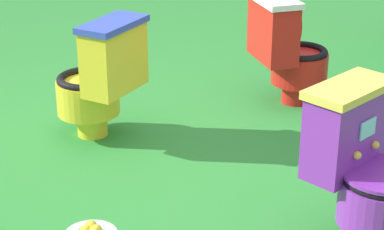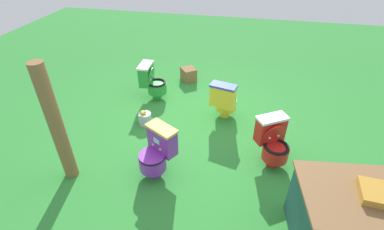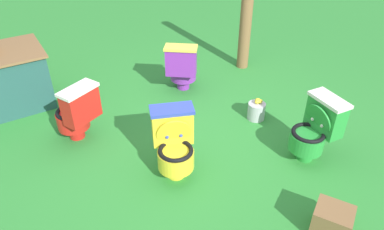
{
  "view_description": "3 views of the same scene",
  "coord_description": "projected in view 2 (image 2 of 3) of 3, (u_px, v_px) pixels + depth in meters",
  "views": [
    {
      "loc": [
        3.21,
        1.07,
        1.79
      ],
      "look_at": [
        -0.06,
        0.19,
        0.33
      ],
      "focal_mm": 66.12,
      "sensor_mm": 36.0,
      "label": 1
    },
    {
      "loc": [
        -0.66,
        3.8,
        2.95
      ],
      "look_at": [
        0.14,
        0.04,
        0.3
      ],
      "focal_mm": 26.42,
      "sensor_mm": 36.0,
      "label": 2
    },
    {
      "loc": [
        -1.37,
        -3.13,
        2.68
      ],
      "look_at": [
        -0.05,
        -0.23,
        0.51
      ],
      "focal_mm": 34.16,
      "sensor_mm": 36.0,
      "label": 3
    }
  ],
  "objects": [
    {
      "name": "ground",
      "position": [
        201.0,
        129.0,
        4.85
      ],
      "size": [
        14.0,
        14.0,
        0.0
      ],
      "primitive_type": "plane",
      "color": "#2D8433"
    },
    {
      "name": "toilet_red",
      "position": [
        273.0,
        141.0,
        4.0
      ],
      "size": [
        0.6,
        0.63,
        0.73
      ],
      "rotation": [
        0.0,
        0.0,
        0.56
      ],
      "color": "red",
      "rests_on": "ground"
    },
    {
      "name": "toilet_yellow",
      "position": [
        224.0,
        100.0,
        4.92
      ],
      "size": [
        0.51,
        0.57,
        0.73
      ],
      "rotation": [
        0.0,
        0.0,
        2.9
      ],
      "color": "yellow",
      "rests_on": "ground"
    },
    {
      "name": "toilet_green",
      "position": [
        152.0,
        81.0,
        5.5
      ],
      "size": [
        0.51,
        0.44,
        0.73
      ],
      "rotation": [
        0.0,
        0.0,
        1.62
      ],
      "color": "green",
      "rests_on": "ground"
    },
    {
      "name": "toilet_purple",
      "position": [
        157.0,
        152.0,
        3.83
      ],
      "size": [
        0.6,
        0.63,
        0.73
      ],
      "rotation": [
        0.0,
        0.0,
        5.75
      ],
      "color": "purple",
      "rests_on": "ground"
    },
    {
      "name": "vendor_table",
      "position": [
        366.0,
        220.0,
        2.93
      ],
      "size": [
        1.55,
        1.03,
        0.85
      ],
      "rotation": [
        0.0,
        0.0,
        0.12
      ],
      "color": "#23514C",
      "rests_on": "ground"
    },
    {
      "name": "wooden_post",
      "position": [
        56.0,
        126.0,
        3.51
      ],
      "size": [
        0.18,
        0.18,
        1.7
      ],
      "primitive_type": "cylinder",
      "color": "brown",
      "rests_on": "ground"
    },
    {
      "name": "small_crate",
      "position": [
        189.0,
        74.0,
        6.27
      ],
      "size": [
        0.41,
        0.42,
        0.29
      ],
      "primitive_type": "cube",
      "rotation": [
        0.0,
        0.0,
        2.22
      ],
      "color": "brown",
      "rests_on": "ground"
    },
    {
      "name": "lemon_bucket",
      "position": [
        145.0,
        118.0,
        4.91
      ],
      "size": [
        0.22,
        0.22,
        0.28
      ],
      "color": "#B7B7BF",
      "rests_on": "ground"
    }
  ]
}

